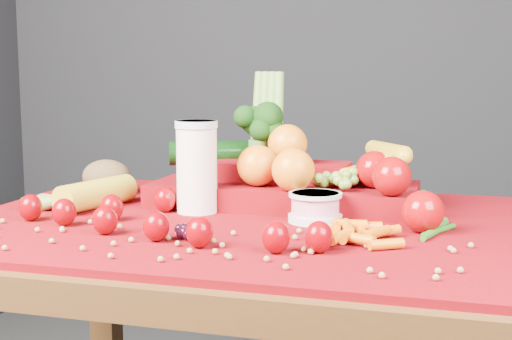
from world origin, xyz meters
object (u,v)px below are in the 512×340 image
(table, at_px, (253,277))
(yogurt_bowl, at_px, (315,206))
(milk_glass, at_px, (197,163))
(produce_mound, at_px, (294,175))

(table, height_order, yogurt_bowl, yogurt_bowl)
(milk_glass, distance_m, produce_mound, 0.20)
(yogurt_bowl, bearing_deg, table, -173.19)
(milk_glass, height_order, produce_mound, produce_mound)
(yogurt_bowl, bearing_deg, milk_glass, 174.30)
(produce_mound, bearing_deg, table, -104.12)
(table, relative_size, produce_mound, 1.86)
(milk_glass, height_order, yogurt_bowl, milk_glass)
(table, height_order, milk_glass, milk_glass)
(milk_glass, bearing_deg, yogurt_bowl, -5.70)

